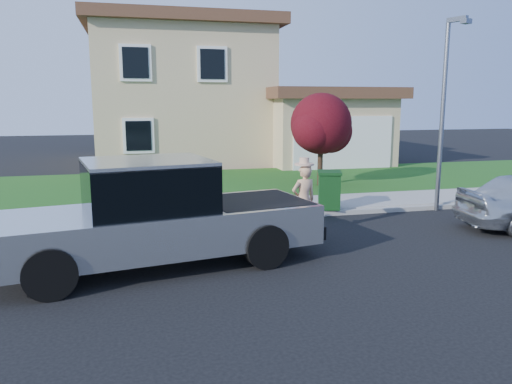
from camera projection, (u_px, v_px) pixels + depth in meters
ground at (265, 253)px, 10.02m from camera, size 80.00×80.00×0.00m
curb at (273, 216)px, 13.02m from camera, size 40.00×0.20×0.12m
sidewalk at (262, 207)px, 14.07m from camera, size 40.00×2.00×0.15m
lawn at (231, 183)px, 18.37m from camera, size 40.00×7.00×0.10m
house at (206, 99)px, 25.41m from camera, size 14.00×11.30×6.85m
pickup_truck at (156, 217)px, 9.14m from camera, size 6.29×3.03×1.98m
woman at (304, 199)px, 11.22m from camera, size 0.66×0.50×1.79m
ornamental_tree at (322, 127)px, 17.30m from camera, size 2.35×2.12×3.22m
trash_bin at (329, 190)px, 13.49m from camera, size 0.82×0.88×1.02m
street_lamp at (445, 104)px, 13.45m from camera, size 0.40×0.67×5.18m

